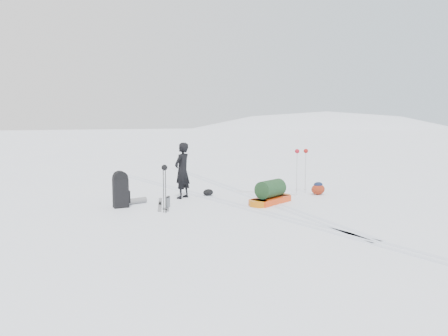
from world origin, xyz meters
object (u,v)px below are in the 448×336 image
Objects in this scene: pulk_sled at (271,194)px; expedition_rucksack at (123,190)px; ski_poles_black at (164,173)px; skier at (182,171)px.

expedition_rucksack reaches higher than pulk_sled.
pulk_sled is 1.71× the size of expedition_rucksack.
expedition_rucksack is 0.85× the size of ski_poles_black.
pulk_sled is 3.14m from ski_poles_black.
expedition_rucksack is at bearing 136.55° from pulk_sled.
ski_poles_black reaches higher than expedition_rucksack.
pulk_sled is 1.46× the size of ski_poles_black.
expedition_rucksack is (-3.71, 1.58, 0.20)m from pulk_sled.
skier reaches higher than pulk_sled.
expedition_rucksack is at bearing -19.26° from skier.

